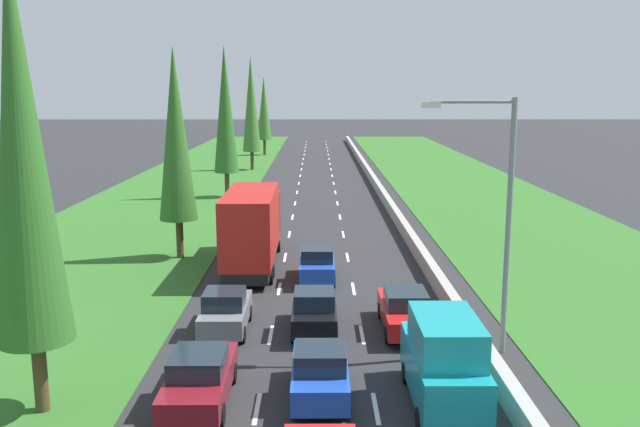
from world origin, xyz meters
name	(u,v)px	position (x,y,z in m)	size (l,w,h in m)	color
ground_plane	(316,188)	(0.00, 60.00, 0.00)	(300.00, 300.00, 0.00)	#28282B
grass_verge_left	(184,188)	(-12.65, 60.00, 0.02)	(14.00, 140.00, 0.04)	#2D6623
grass_verge_right	(466,187)	(14.35, 60.00, 0.02)	(14.00, 140.00, 0.04)	#2D6623
median_barrier	(376,183)	(5.70, 60.00, 0.42)	(0.44, 120.00, 0.85)	#9E9B93
lane_markings	(316,188)	(0.00, 60.00, 0.01)	(3.64, 116.00, 0.01)	white
maroon_sedan_left_lane	(199,378)	(-3.48, 15.38, 0.81)	(1.82, 4.50, 1.64)	maroon
blue_hatchback_centre_lane	(320,372)	(0.11, 15.67, 0.84)	(1.74, 3.90, 1.72)	#1E47B7
grey_hatchback_left_lane	(226,311)	(-3.51, 21.37, 0.84)	(1.74, 3.90, 1.72)	slate
teal_van_right_lane	(444,361)	(3.74, 15.17, 1.40)	(1.96, 4.90, 2.82)	teal
red_box_truck_left_lane	(253,227)	(-3.32, 30.87, 2.18)	(2.46, 9.40, 4.18)	black
black_hatchback_centre_lane	(314,311)	(-0.08, 21.36, 0.84)	(1.74, 3.90, 1.72)	black
red_sedan_right_lane	(405,310)	(3.45, 21.48, 0.81)	(1.82, 4.50, 1.64)	red
blue_hatchback_centre_lane_fourth	(317,264)	(0.03, 28.35, 0.84)	(1.74, 3.90, 1.72)	#1E47B7
poplar_tree_nearest	(22,148)	(-7.99, 14.88, 7.69)	(2.13, 2.13, 13.27)	#4C3823
poplar_tree_second	(176,135)	(-7.59, 32.93, 6.85)	(2.09, 2.09, 11.59)	#4C3823
poplar_tree_third	(225,110)	(-7.76, 54.28, 7.56)	(2.13, 2.13, 13.01)	#4C3823
poplar_tree_fourth	(251,104)	(-7.48, 74.38, 7.61)	(2.13, 2.13, 13.11)	#4C3823
poplar_tree_fifth	(264,109)	(-7.40, 92.47, 6.62)	(2.08, 2.08, 11.14)	#4C3823
street_light_mast	(499,208)	(6.29, 19.24, 5.23)	(3.20, 0.28, 9.00)	gray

